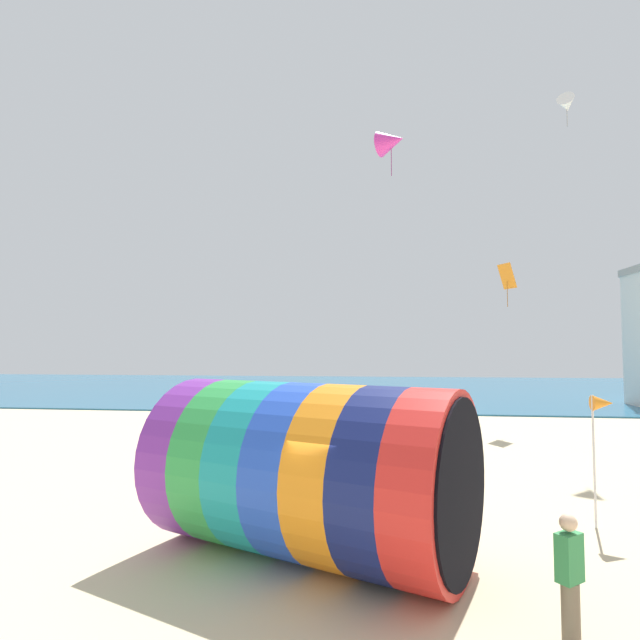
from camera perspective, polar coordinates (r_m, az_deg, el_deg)
name	(u,v)px	position (r m, az deg, el deg)	size (l,w,h in m)	color
ground_plane	(364,575)	(10.02, 5.07, -27.00)	(120.00, 120.00, 0.00)	beige
sea	(377,388)	(51.13, 6.51, -7.74)	(120.00, 40.00, 0.10)	#236084
giant_inflatable_tube	(309,469)	(10.18, -1.26, -16.67)	(6.81, 5.43, 3.35)	purple
kite_handler	(570,578)	(8.34, 26.65, -24.89)	(0.42, 0.39, 1.77)	#726651
kite_white_delta	(567,104)	(28.41, 26.36, 21.20)	(1.18, 1.29, 1.60)	white
kite_orange_diamond	(507,277)	(27.98, 20.59, 4.66)	(0.85, 1.05, 2.27)	orange
kite_magenta_delta	(391,141)	(24.63, 8.14, 19.55)	(1.61, 1.59, 2.23)	#D1339E
beach_flag	(602,410)	(13.18, 29.50, -8.91)	(0.47, 0.36, 2.97)	silver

